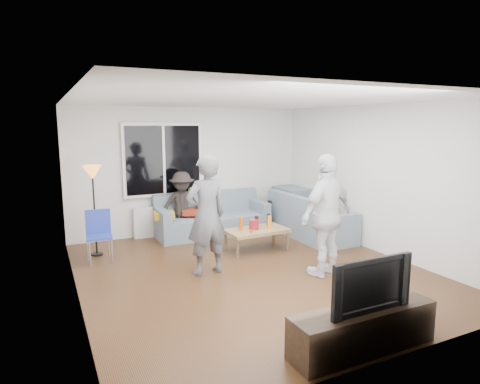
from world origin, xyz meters
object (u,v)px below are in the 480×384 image
floor_lamp (95,211)px  player_left (206,215)px  sofa_back_section (213,214)px  side_chair (99,237)px  tv_console (363,329)px  spectator_back (182,205)px  television (365,282)px  coffee_table (257,240)px  player_right (327,215)px  spectator_right (323,211)px  sofa_right_section (311,216)px

floor_lamp → player_left: player_left is taller
sofa_back_section → floor_lamp: (-2.34, -0.38, 0.36)m
side_chair → tv_console: side_chair is taller
spectator_back → television: bearing=-70.9°
sofa_back_section → coffee_table: sofa_back_section is taller
coffee_table → spectator_back: size_ratio=0.82×
sofa_back_section → side_chair: size_ratio=2.67×
floor_lamp → tv_console: floor_lamp is taller
spectator_back → tv_console: spectator_back is taller
player_left → side_chair: bearing=-49.2°
floor_lamp → player_right: 3.91m
coffee_table → side_chair: (-2.62, 0.56, 0.23)m
player_left → television: (0.62, -2.71, -0.19)m
coffee_table → spectator_right: spectator_right is taller
side_chair → spectator_right: (4.07, -0.58, 0.16)m
sofa_right_section → spectator_back: 2.59m
player_right → spectator_right: size_ratio=1.54×
sofa_right_section → floor_lamp: floor_lamp is taller
coffee_table → player_right: 1.70m
spectator_back → side_chair: bearing=-138.0°
sofa_back_section → player_right: 3.00m
sofa_back_section → coffee_table: (0.29, -1.38, -0.22)m
side_chair → sofa_back_section: bearing=24.5°
floor_lamp → television: 4.83m
sofa_back_section → floor_lamp: 2.39m
sofa_back_section → player_right: bearing=-77.1°
coffee_table → sofa_back_section: bearing=101.7°
floor_lamp → player_left: bearing=-50.2°
spectator_back → sofa_back_section: bearing=12.7°
player_left → spectator_back: bearing=-105.9°
sofa_back_section → side_chair: side_chair is taller
floor_lamp → television: bearing=-65.3°
side_chair → floor_lamp: bearing=95.1°
floor_lamp → sofa_right_section: bearing=-8.6°
spectator_right → television: (-2.05, -3.37, 0.12)m
player_left → floor_lamp: bearing=-57.9°
floor_lamp → tv_console: (2.02, -4.39, -0.56)m
player_right → tv_console: size_ratio=1.14×
player_right → spectator_right: 1.86m
coffee_table → spectator_right: 1.50m
sofa_right_section → television: size_ratio=2.10×
sofa_right_section → side_chair: bearing=87.6°
spectator_back → coffee_table: bearing=-41.5°
spectator_back → player_right: bearing=-50.6°
player_right → sofa_back_section: bearing=-91.7°
sofa_back_section → side_chair: (-2.34, -0.82, 0.01)m
player_right → television: size_ratio=1.92×
sofa_right_section → television: (-2.05, -3.77, 0.29)m
player_left → player_right: bearing=145.0°
tv_console → sofa_back_section: bearing=86.2°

